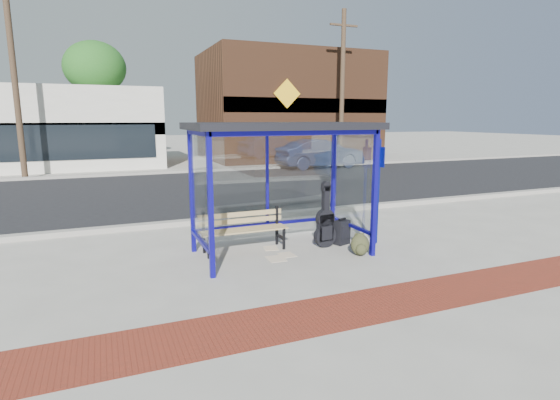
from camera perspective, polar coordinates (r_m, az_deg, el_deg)
name	(u,v)px	position (r m, az deg, el deg)	size (l,w,h in m)	color
ground	(282,253)	(8.24, 0.22, -6.98)	(120.00, 120.00, 0.00)	#B2ADA0
brick_paver_strip	(356,308)	(6.08, 9.91, -13.71)	(60.00, 1.00, 0.01)	maroon
curb_near	(237,218)	(10.87, -5.64, -2.36)	(60.00, 0.25, 0.12)	gray
street_asphalt	(195,190)	(15.75, -10.99, 1.33)	(60.00, 10.00, 0.00)	black
curb_far	(173,172)	(20.72, -13.80, 3.57)	(60.00, 0.25, 0.12)	gray
far_sidewalk	(167,169)	(22.60, -14.53, 3.96)	(60.00, 4.00, 0.01)	#B2ADA0
bus_shelter	(280,142)	(7.94, 0.03, 7.57)	(3.30, 1.80, 2.42)	#130E9A
storefront_brown	(287,107)	(28.02, 0.89, 12.07)	(10.00, 7.08, 6.40)	#59331E
tree_mid	(95,68)	(29.41, -23.03, 15.58)	(3.60, 3.60, 7.03)	#4C3826
tree_right	(325,77)	(33.25, 5.84, 15.68)	(3.60, 3.60, 7.03)	#4C3826
utility_pole_west	(14,77)	(20.94, -31.38, 13.54)	(1.60, 0.24, 8.00)	#4C3826
utility_pole_east	(342,87)	(23.95, 8.13, 14.39)	(1.60, 0.24, 8.00)	#4C3826
bench	(243,228)	(8.34, -4.81, -3.64)	(1.66, 0.42, 0.78)	black
guitar_bag	(325,225)	(8.57, 5.91, -3.23)	(0.46, 0.17, 1.23)	black
suitcase	(342,232)	(8.84, 8.10, -4.19)	(0.35, 0.28, 0.54)	black
backpack	(360,245)	(8.21, 10.43, -5.83)	(0.41, 0.39, 0.41)	#2F301B
sign_post	(378,186)	(8.87, 12.63, 1.85)	(0.09, 0.26, 2.10)	navy
newspaper_a	(276,259)	(7.93, -0.51, -7.69)	(0.39, 0.31, 0.01)	white
newspaper_b	(287,255)	(8.15, 0.95, -7.18)	(0.33, 0.26, 0.01)	white
newspaper_c	(271,248)	(8.55, -1.19, -6.31)	(0.33, 0.26, 0.01)	white
parked_car	(320,154)	(22.35, 5.27, 6.05)	(1.54, 4.43, 1.46)	#192548
fire_hydrant	(356,157)	(24.50, 9.93, 5.59)	(0.33, 0.23, 0.76)	red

